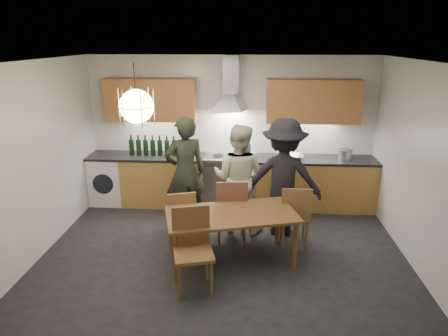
# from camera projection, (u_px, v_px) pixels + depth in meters

# --- Properties ---
(ground) EXTENTS (5.00, 5.00, 0.00)m
(ground) POSITION_uv_depth(u_px,v_px,m) (222.00, 262.00, 5.36)
(ground) COLOR black
(ground) RESTS_ON ground
(room_shell) EXTENTS (5.02, 4.52, 2.61)m
(room_shell) POSITION_uv_depth(u_px,v_px,m) (222.00, 138.00, 4.83)
(room_shell) COLOR white
(room_shell) RESTS_ON ground
(counter_run) EXTENTS (5.00, 0.62, 0.90)m
(counter_run) POSITION_uv_depth(u_px,v_px,m) (231.00, 181.00, 7.07)
(counter_run) COLOR tan
(counter_run) RESTS_ON ground
(range_stove) EXTENTS (0.90, 0.60, 0.92)m
(range_stove) POSITION_uv_depth(u_px,v_px,m) (230.00, 182.00, 7.06)
(range_stove) COLOR silver
(range_stove) RESTS_ON ground
(wall_fixtures) EXTENTS (4.30, 0.54, 1.10)m
(wall_fixtures) POSITION_uv_depth(u_px,v_px,m) (231.00, 100.00, 6.74)
(wall_fixtures) COLOR #C9844D
(wall_fixtures) RESTS_ON ground
(pendant_lamp) EXTENTS (0.43, 0.43, 0.70)m
(pendant_lamp) POSITION_uv_depth(u_px,v_px,m) (136.00, 106.00, 4.67)
(pendant_lamp) COLOR black
(pendant_lamp) RESTS_ON ground
(dining_table) EXTENTS (1.83, 1.24, 0.71)m
(dining_table) POSITION_uv_depth(u_px,v_px,m) (231.00, 219.00, 5.19)
(dining_table) COLOR brown
(dining_table) RESTS_ON ground
(chair_back_left) EXTENTS (0.48, 0.48, 0.86)m
(chair_back_left) POSITION_uv_depth(u_px,v_px,m) (182.00, 215.00, 5.61)
(chair_back_left) COLOR brown
(chair_back_left) RESTS_ON ground
(chair_back_mid) EXTENTS (0.48, 0.48, 0.98)m
(chair_back_mid) POSITION_uv_depth(u_px,v_px,m) (232.00, 207.00, 5.70)
(chair_back_mid) COLOR brown
(chair_back_mid) RESTS_ON ground
(chair_back_right) EXTENTS (0.42, 0.42, 0.92)m
(chair_back_right) POSITION_uv_depth(u_px,v_px,m) (295.00, 212.00, 5.62)
(chair_back_right) COLOR brown
(chair_back_right) RESTS_ON ground
(chair_front) EXTENTS (0.55, 0.55, 0.99)m
(chair_front) POSITION_uv_depth(u_px,v_px,m) (192.00, 243.00, 4.69)
(chair_front) COLOR brown
(chair_front) RESTS_ON ground
(person_left) EXTENTS (0.75, 0.63, 1.76)m
(person_left) POSITION_uv_depth(u_px,v_px,m) (185.00, 172.00, 6.18)
(person_left) COLOR black
(person_left) RESTS_ON ground
(person_mid) EXTENTS (0.95, 0.82, 1.67)m
(person_mid) POSITION_uv_depth(u_px,v_px,m) (238.00, 178.00, 6.08)
(person_mid) COLOR beige
(person_mid) RESTS_ON ground
(person_right) EXTENTS (1.21, 0.78, 1.78)m
(person_right) POSITION_uv_depth(u_px,v_px,m) (283.00, 178.00, 5.92)
(person_right) COLOR black
(person_right) RESTS_ON ground
(mixing_bowl) EXTENTS (0.35, 0.35, 0.08)m
(mixing_bowl) POSITION_uv_depth(u_px,v_px,m) (294.00, 157.00, 6.78)
(mixing_bowl) COLOR silver
(mixing_bowl) RESTS_ON counter_run
(stock_pot) EXTENTS (0.30, 0.30, 0.16)m
(stock_pot) POSITION_uv_depth(u_px,v_px,m) (345.00, 155.00, 6.75)
(stock_pot) COLOR #B9B9BD
(stock_pot) RESTS_ON counter_run
(wine_bottles) EXTENTS (0.84, 0.08, 0.35)m
(wine_bottles) POSITION_uv_depth(u_px,v_px,m) (153.00, 146.00, 6.96)
(wine_bottles) COLOR black
(wine_bottles) RESTS_ON counter_run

